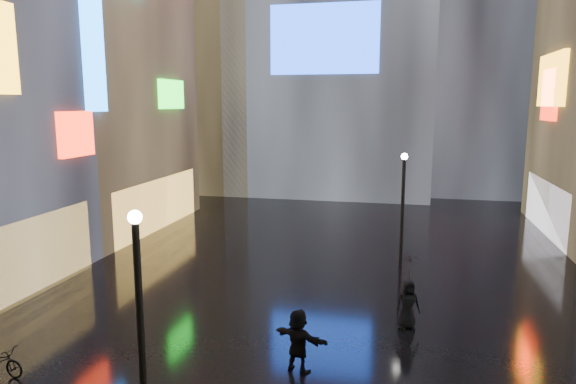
% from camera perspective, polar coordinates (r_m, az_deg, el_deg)
% --- Properties ---
extents(ground, '(140.00, 140.00, 0.00)m').
position_cam_1_polar(ground, '(22.75, 4.55, -9.11)').
color(ground, black).
rests_on(ground, ground).
extents(building_left_far, '(10.28, 12.00, 22.00)m').
position_cam_1_polar(building_left_far, '(33.48, -22.69, 15.27)').
color(building_left_far, black).
rests_on(building_left_far, ground).
extents(tower_flank_left, '(10.00, 10.00, 26.00)m').
position_cam_1_polar(tower_flank_left, '(46.88, -8.91, 16.59)').
color(tower_flank_left, black).
rests_on(tower_flank_left, ground).
extents(lamp_near, '(0.30, 0.30, 5.20)m').
position_cam_1_polar(lamp_near, '(11.65, -16.14, -12.86)').
color(lamp_near, black).
rests_on(lamp_near, ground).
extents(lamp_far, '(0.30, 0.30, 5.20)m').
position_cam_1_polar(lamp_far, '(23.61, 12.63, -1.22)').
color(lamp_far, black).
rests_on(lamp_far, ground).
extents(pedestrian_4, '(0.92, 0.75, 1.64)m').
position_cam_1_polar(pedestrian_4, '(17.79, 13.17, -12.03)').
color(pedestrian_4, black).
rests_on(pedestrian_4, ground).
extents(pedestrian_5, '(1.75, 1.10, 1.81)m').
position_cam_1_polar(pedestrian_5, '(14.72, 1.15, -16.21)').
color(pedestrian_5, black).
rests_on(pedestrian_5, ground).
extents(umbrella_2, '(1.30, 1.30, 0.84)m').
position_cam_1_polar(umbrella_2, '(17.38, 13.33, -8.22)').
color(umbrella_2, black).
rests_on(umbrella_2, pedestrian_4).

